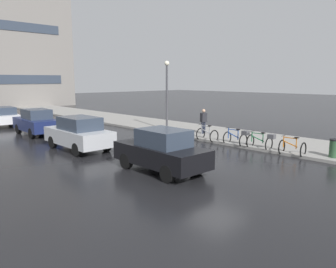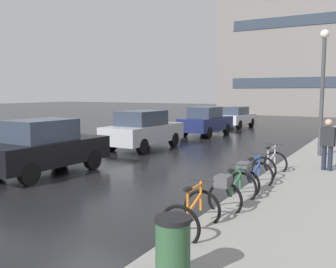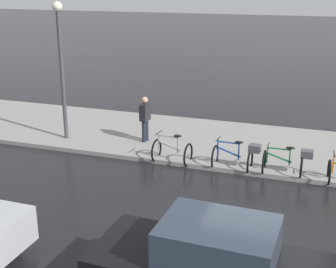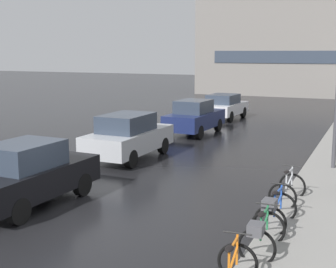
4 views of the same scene
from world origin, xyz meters
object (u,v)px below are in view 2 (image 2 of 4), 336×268
object	(u,v)px
car_navy	(206,121)
car_white	(234,117)
car_silver	(143,130)
trash_bin	(173,254)
streetlamp	(323,81)
pedestrian	(328,143)
bicycle_nearest	(192,215)
bicycle_farthest	(270,165)
car_black	(45,147)
bicycle_third	(251,176)
bicycle_second	(231,190)

from	to	relation	value
car_navy	car_white	bearing A→B (deg)	92.91
car_silver	trash_bin	size ratio (longest dim) A/B	4.39
car_silver	streetlamp	world-z (taller)	streetlamp
streetlamp	car_white	bearing A→B (deg)	124.17
car_silver	pedestrian	size ratio (longest dim) A/B	2.46
streetlamp	car_silver	bearing A→B (deg)	-171.54
bicycle_nearest	bicycle_farthest	world-z (taller)	bicycle_farthest
car_navy	car_white	xyz separation A→B (m)	(-0.29, 5.65, -0.06)
car_black	car_white	world-z (taller)	car_black
bicycle_nearest	streetlamp	bearing A→B (deg)	85.26
car_silver	car_navy	size ratio (longest dim) A/B	1.04
bicycle_third	bicycle_farthest	bearing A→B (deg)	92.07
car_black	car_navy	size ratio (longest dim) A/B	0.99
bicycle_second	car_white	size ratio (longest dim) A/B	0.36
bicycle_second	pedestrian	world-z (taller)	pedestrian
car_navy	streetlamp	world-z (taller)	streetlamp
streetlamp	bicycle_farthest	bearing A→B (deg)	-100.48
car_black	car_silver	bearing A→B (deg)	92.78
car_black	pedestrian	world-z (taller)	pedestrian
bicycle_third	car_silver	distance (m)	8.36
bicycle_nearest	bicycle_farthest	bearing A→B (deg)	90.03
bicycle_farthest	car_white	xyz separation A→B (m)	(-6.47, 14.88, 0.36)
trash_bin	bicycle_nearest	bearing A→B (deg)	108.52
trash_bin	bicycle_third	bearing A→B (deg)	95.87
streetlamp	car_black	bearing A→B (deg)	-135.02
bicycle_third	car_silver	size ratio (longest dim) A/B	0.33
car_navy	trash_bin	size ratio (longest dim) A/B	4.24
bicycle_farthest	trash_bin	world-z (taller)	bicycle_farthest
car_silver	pedestrian	distance (m)	8.05
bicycle_third	car_white	world-z (taller)	car_white
car_white	bicycle_farthest	bearing A→B (deg)	-66.50
bicycle_second	car_white	bearing A→B (deg)	109.71
car_white	trash_bin	bearing A→B (deg)	-72.04
trash_bin	bicycle_farthest	bearing A→B (deg)	94.74
car_black	car_silver	distance (m)	5.92
bicycle_second	bicycle_farthest	bearing A→B (deg)	91.83
car_white	car_silver	bearing A→B (deg)	-90.17
car_navy	car_silver	bearing A→B (deg)	-93.03
bicycle_second	pedestrian	bearing A→B (deg)	75.67
bicycle_nearest	pedestrian	size ratio (longest dim) A/B	0.66
bicycle_farthest	car_navy	xyz separation A→B (m)	(-6.18, 9.23, 0.42)
bicycle_second	car_navy	xyz separation A→B (m)	(-6.29, 12.72, 0.34)
bicycle_nearest	pedestrian	world-z (taller)	pedestrian
bicycle_farthest	pedestrian	distance (m)	2.06
car_silver	car_navy	bearing A→B (deg)	86.97
bicycle_second	car_navy	distance (m)	14.20
trash_bin	pedestrian	bearing A→B (deg)	84.44
car_black	trash_bin	bearing A→B (deg)	-30.75
car_silver	trash_bin	distance (m)	12.21
car_navy	streetlamp	bearing A→B (deg)	-35.84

